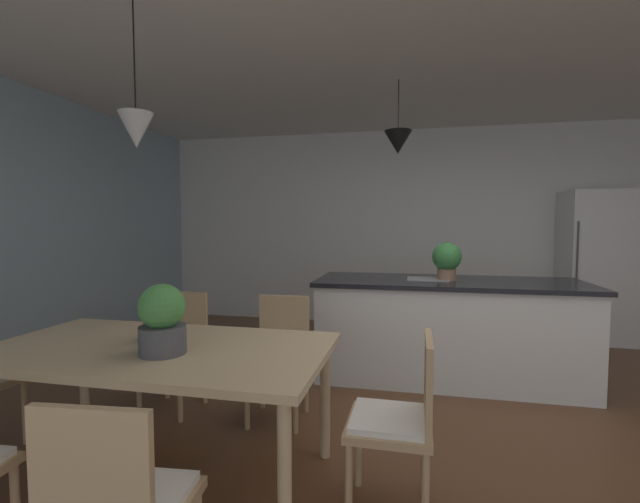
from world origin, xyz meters
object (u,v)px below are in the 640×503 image
Objects in this scene: chair_far_left at (176,346)px; vase_on_dining_table at (153,324)px; chair_far_right at (280,353)px; kitchen_island at (447,328)px; dining_table at (158,358)px; potted_plant_on_island at (447,259)px; chair_kitchen_end at (400,417)px; refrigerator at (596,266)px; potted_plant_on_table at (162,319)px.

chair_far_left is 0.93m from vase_on_dining_table.
kitchen_island is (1.24, 1.07, -0.01)m from chair_far_right.
chair_far_left is at bearing 115.53° from dining_table.
dining_table is 5.40× the size of potted_plant_on_island.
chair_kitchen_end is (0.88, -0.87, 0.00)m from chair_far_right.
chair_far_right is 4.50× the size of vase_on_dining_table.
chair_far_left is 4.83m from refrigerator.
kitchen_island is at bearing 27.31° from chair_far_left.
refrigerator is (2.21, 3.65, 0.43)m from chair_kitchen_end.
potted_plant_on_island is (-1.86, -1.72, 0.19)m from refrigerator.
potted_plant_on_island reaches higher than chair_far_right.
refrigerator reaches higher than potted_plant_on_island.
chair_far_right is 1.74m from potted_plant_on_island.
chair_kitchen_end is at bearing -0.02° from dining_table.
potted_plant_on_island is (1.64, 1.93, 0.41)m from dining_table.
refrigerator reaches higher than potted_plant_on_table.
potted_plant_on_table reaches higher than chair_far_right.
chair_far_right is at bearing 0.00° from chair_far_left.
vase_on_dining_table is (-1.72, -1.85, -0.25)m from potted_plant_on_island.
potted_plant_on_island is at bearing 40.97° from chair_far_right.
kitchen_island reaches higher than chair_kitchen_end.
potted_plant_on_table reaches higher than chair_kitchen_end.
chair_far_left is at bearing -144.58° from refrigerator.
kitchen_island reaches higher than chair_far_left.
potted_plant_on_table is (-1.55, -2.05, 0.46)m from kitchen_island.
refrigerator is 5.07m from potted_plant_on_table.
chair_far_right is at bearing -139.03° from potted_plant_on_island.
refrigerator is (3.51, 3.65, 0.22)m from dining_table.
chair_far_left is at bearing 113.22° from vase_on_dining_table.
vase_on_dining_table is (0.34, -0.78, 0.37)m from chair_far_left.
chair_far_right is 4.19m from refrigerator.
chair_far_right is 1.23m from chair_kitchen_end.
chair_far_right is 0.48× the size of refrigerator.
potted_plant_on_island is at bearing 79.69° from chair_kitchen_end.
chair_kitchen_end is 1.97m from kitchen_island.
chair_far_right is 0.37× the size of kitchen_island.
refrigerator reaches higher than chair_far_right.
dining_table is at bearing 179.98° from chair_kitchen_end.
chair_kitchen_end is 0.48× the size of refrigerator.
dining_table is 0.79× the size of kitchen_island.
kitchen_island is at bearing 52.94° from potted_plant_on_table.
dining_table is 2.12× the size of chair_far_left.
chair_far_left reaches higher than dining_table.
vase_on_dining_table is at bearing -66.78° from chair_far_left.
refrigerator is (1.85, 1.72, 0.44)m from kitchen_island.
refrigerator is at bearing 58.78° from chair_kitchen_end.
chair_far_left is 1.91m from chair_kitchen_end.
potted_plant_on_table reaches higher than kitchen_island.
chair_far_right is (0.41, 0.86, -0.20)m from dining_table.
potted_plant_on_table is at bearing -61.99° from chair_far_left.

